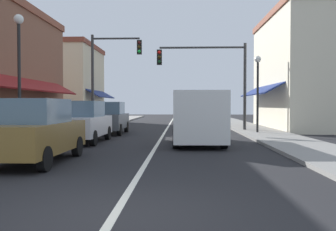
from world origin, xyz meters
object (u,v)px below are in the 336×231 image
(parked_car_third_left, at_px, (109,118))
(traffic_signal_mast_arm, at_px, (213,71))
(parked_car_second_left, at_px, (82,122))
(van_in_lane, at_px, (197,116))
(parked_car_nearest_left, at_px, (34,131))
(traffic_signal_left_corner, at_px, (108,67))
(street_lamp_right_mid, at_px, (258,81))
(street_lamp_left_near, at_px, (19,59))

(parked_car_third_left, height_order, traffic_signal_mast_arm, traffic_signal_mast_arm)
(parked_car_second_left, distance_m, van_in_lane, 4.88)
(parked_car_nearest_left, height_order, traffic_signal_mast_arm, traffic_signal_mast_arm)
(parked_car_third_left, relative_size, traffic_signal_left_corner, 0.67)
(parked_car_nearest_left, relative_size, van_in_lane, 0.79)
(traffic_signal_mast_arm, distance_m, street_lamp_right_mid, 3.20)
(van_in_lane, bearing_deg, parked_car_nearest_left, -133.48)
(street_lamp_left_near, xyz_separation_m, street_lamp_right_mid, (10.15, 6.79, -0.40))
(parked_car_second_left, relative_size, traffic_signal_mast_arm, 0.76)
(van_in_lane, bearing_deg, parked_car_third_left, 130.60)
(parked_car_nearest_left, height_order, traffic_signal_left_corner, traffic_signal_left_corner)
(parked_car_third_left, relative_size, street_lamp_left_near, 0.83)
(traffic_signal_left_corner, xyz_separation_m, street_lamp_left_near, (-1.26, -10.37, -0.73))
(van_in_lane, xyz_separation_m, traffic_signal_left_corner, (-5.39, 8.69, 2.90))
(parked_car_second_left, bearing_deg, van_in_lane, -4.07)
(parked_car_nearest_left, relative_size, traffic_signal_left_corner, 0.67)
(parked_car_nearest_left, xyz_separation_m, traffic_signal_left_corner, (-0.69, 13.87, 3.17))
(parked_car_third_left, distance_m, street_lamp_left_near, 7.58)
(parked_car_nearest_left, relative_size, street_lamp_right_mid, 0.96)
(van_in_lane, height_order, street_lamp_left_near, street_lamp_left_near)
(street_lamp_left_near, bearing_deg, parked_car_second_left, 49.01)
(van_in_lane, xyz_separation_m, traffic_signal_mast_arm, (1.25, 7.25, 2.53))
(parked_car_second_left, bearing_deg, street_lamp_left_near, -130.47)
(van_in_lane, distance_m, street_lamp_right_mid, 6.44)
(traffic_signal_mast_arm, height_order, traffic_signal_left_corner, traffic_signal_left_corner)
(parked_car_nearest_left, relative_size, parked_car_second_left, 1.00)
(parked_car_second_left, distance_m, street_lamp_right_mid, 9.81)
(parked_car_second_left, distance_m, parked_car_third_left, 4.83)
(parked_car_nearest_left, relative_size, traffic_signal_mast_arm, 0.76)
(traffic_signal_mast_arm, bearing_deg, parked_car_third_left, -161.00)
(traffic_signal_left_corner, distance_m, street_lamp_right_mid, 9.65)
(parked_car_second_left, bearing_deg, traffic_signal_left_corner, 94.24)
(traffic_signal_left_corner, distance_m, street_lamp_left_near, 10.47)
(parked_car_nearest_left, xyz_separation_m, street_lamp_right_mid, (8.20, 10.29, 2.04))
(van_in_lane, relative_size, traffic_signal_left_corner, 0.85)
(van_in_lane, bearing_deg, traffic_signal_left_corner, 120.57)
(van_in_lane, height_order, street_lamp_right_mid, street_lamp_right_mid)
(street_lamp_right_mid, bearing_deg, traffic_signal_mast_arm, 136.39)
(parked_car_third_left, bearing_deg, traffic_signal_left_corner, 100.92)
(parked_car_second_left, xyz_separation_m, traffic_signal_left_corner, (-0.54, 8.30, 3.17))
(street_lamp_left_near, bearing_deg, van_in_lane, 14.16)
(traffic_signal_mast_arm, bearing_deg, traffic_signal_left_corner, 167.78)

